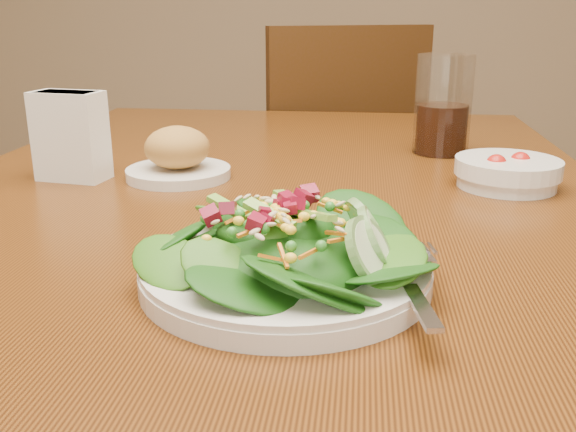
{
  "coord_description": "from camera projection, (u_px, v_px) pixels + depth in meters",
  "views": [
    {
      "loc": [
        0.12,
        -0.75,
        0.98
      ],
      "look_at": [
        0.06,
        -0.22,
        0.8
      ],
      "focal_mm": 40.0,
      "sensor_mm": 36.0,
      "label": 1
    }
  ],
  "objects": [
    {
      "name": "salad_plate",
      "position": [
        296.0,
        254.0,
        0.54
      ],
      "size": [
        0.25,
        0.25,
        0.07
      ],
      "rotation": [
        0.0,
        0.0,
        -0.22
      ],
      "color": "silver",
      "rests_on": "dining_table"
    },
    {
      "name": "tomato_bowl",
      "position": [
        507.0,
        172.0,
        0.84
      ],
      "size": [
        0.14,
        0.14,
        0.04
      ],
      "color": "silver",
      "rests_on": "dining_table"
    },
    {
      "name": "drinking_glass",
      "position": [
        443.0,
        112.0,
        1.02
      ],
      "size": [
        0.09,
        0.09,
        0.16
      ],
      "color": "silver",
      "rests_on": "dining_table"
    },
    {
      "name": "bread_plate",
      "position": [
        178.0,
        157.0,
        0.88
      ],
      "size": [
        0.14,
        0.14,
        0.07
      ],
      "color": "silver",
      "rests_on": "dining_table"
    },
    {
      "name": "dining_table",
      "position": [
        262.0,
        275.0,
        0.82
      ],
      "size": [
        0.9,
        1.4,
        0.75
      ],
      "color": "#5F320E",
      "rests_on": "ground_plane"
    },
    {
      "name": "chair_far",
      "position": [
        328.0,
        193.0,
        1.74
      ],
      "size": [
        0.57,
        0.57,
        0.93
      ],
      "rotation": [
        0.0,
        0.0,
        3.57
      ],
      "color": "#311B0D",
      "rests_on": "ground_plane"
    },
    {
      "name": "napkin_holder",
      "position": [
        70.0,
        134.0,
        0.86
      ],
      "size": [
        0.1,
        0.06,
        0.12
      ],
      "rotation": [
        0.0,
        0.0,
        -0.15
      ],
      "color": "white",
      "rests_on": "dining_table"
    }
  ]
}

